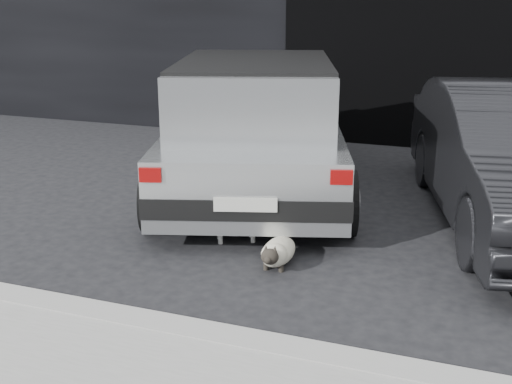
% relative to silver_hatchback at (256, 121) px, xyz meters
% --- Properties ---
extents(ground, '(80.00, 80.00, 0.00)m').
position_rel_silver_hatchback_xyz_m(ground, '(0.41, -0.91, -0.88)').
color(ground, black).
rests_on(ground, ground).
extents(garage_opening, '(4.00, 0.10, 2.60)m').
position_rel_silver_hatchback_xyz_m(garage_opening, '(1.41, 3.08, 0.42)').
color(garage_opening, black).
rests_on(garage_opening, ground).
extents(curb, '(18.00, 0.25, 0.12)m').
position_rel_silver_hatchback_xyz_m(curb, '(1.41, -3.51, -0.82)').
color(curb, gray).
rests_on(curb, ground).
extents(silver_hatchback, '(3.17, 4.74, 1.61)m').
position_rel_silver_hatchback_xyz_m(silver_hatchback, '(0.00, 0.00, 0.00)').
color(silver_hatchback, '#B1B4B6').
rests_on(silver_hatchback, ground).
extents(cat_siamese, '(0.30, 0.82, 0.28)m').
position_rel_silver_hatchback_xyz_m(cat_siamese, '(0.96, -2.06, -0.75)').
color(cat_siamese, beige).
rests_on(cat_siamese, ground).
extents(cat_white, '(0.72, 0.50, 0.38)m').
position_rel_silver_hatchback_xyz_m(cat_white, '(0.42, -1.60, -0.69)').
color(cat_white, white).
rests_on(cat_white, ground).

